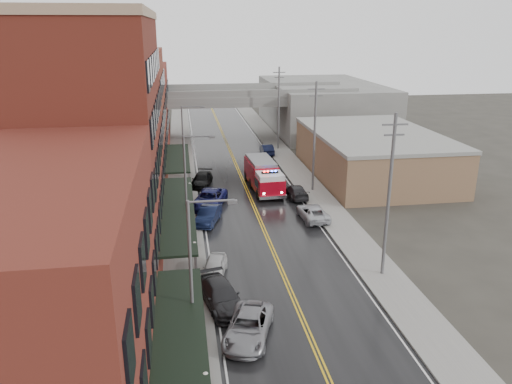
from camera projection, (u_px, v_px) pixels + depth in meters
road at (255, 210)px, 49.83m from camera, size 11.00×160.00×0.02m
sidewalk_left at (182, 213)px, 48.77m from camera, size 3.00×160.00×0.15m
sidewalk_right at (326, 205)px, 50.85m from camera, size 3.00×160.00×0.15m
curb_left at (199, 212)px, 49.00m from camera, size 0.30×160.00×0.15m
curb_right at (310, 206)px, 50.61m from camera, size 0.30×160.00×0.15m
brick_building_a at (42, 303)px, 21.66m from camera, size 9.00×18.00×12.00m
brick_building_b at (99, 141)px, 38.53m from camera, size 9.00×20.00×18.00m
brick_building_c at (123, 120)px, 55.42m from camera, size 9.00×15.00×15.00m
brick_building_far at (136, 109)px, 72.31m from camera, size 9.00×20.00×12.00m
tan_building at (373, 155)px, 60.70m from camera, size 14.00×22.00×5.00m
right_far_block at (322, 106)px, 88.65m from camera, size 18.00×30.00×8.00m
awning_0 at (180, 350)px, 23.43m from camera, size 2.60×16.00×3.09m
awning_1 at (178, 210)px, 41.26m from camera, size 2.60×18.00×3.09m
awning_2 at (178, 158)px, 57.67m from camera, size 2.60×13.00×3.09m
globe_lamp_1 at (195, 252)px, 35.06m from camera, size 0.44×0.44×3.12m
globe_lamp_2 at (190, 191)px, 48.19m from camera, size 0.44×0.44×3.12m
street_lamp_0 at (195, 268)px, 26.63m from camera, size 2.64×0.22×9.00m
street_lamp_1 at (188, 181)px, 41.63m from camera, size 2.64×0.22×9.00m
street_lamp_2 at (185, 140)px, 56.64m from camera, size 2.64×0.22×9.00m
utility_pole_0 at (389, 194)px, 34.79m from camera, size 1.80×0.24×12.00m
utility_pole_1 at (315, 135)px, 53.55m from camera, size 1.80×0.24×12.00m
utility_pole_2 at (279, 107)px, 72.31m from camera, size 1.80×0.24×12.00m
overpass at (225, 103)px, 77.96m from camera, size 40.00×10.00×7.50m
fire_truck at (264, 175)px, 55.34m from camera, size 3.95×8.99×3.23m
parked_car_left_2 at (248, 327)px, 29.18m from camera, size 3.93×5.73×1.45m
parked_car_left_3 at (221, 296)px, 32.44m from camera, size 3.31×5.67×1.54m
parked_car_left_4 at (215, 267)px, 36.53m from camera, size 2.42×4.21×1.35m
parked_car_left_5 at (208, 215)px, 46.28m from camera, size 2.96×4.91×1.53m
parked_car_left_6 at (209, 199)px, 50.40m from camera, size 4.40×6.49×1.65m
parked_car_left_7 at (202, 180)px, 57.09m from camera, size 3.12×5.28×1.44m
parked_car_right_0 at (313, 212)px, 47.18m from camera, size 2.49×5.04×1.37m
parked_car_right_1 at (296, 191)px, 53.20m from camera, size 2.14×4.76×1.36m
parked_car_right_2 at (266, 162)px, 64.21m from camera, size 2.96×5.19×1.66m
parked_car_right_3 at (267, 149)px, 71.13m from camera, size 1.58×4.46×1.47m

